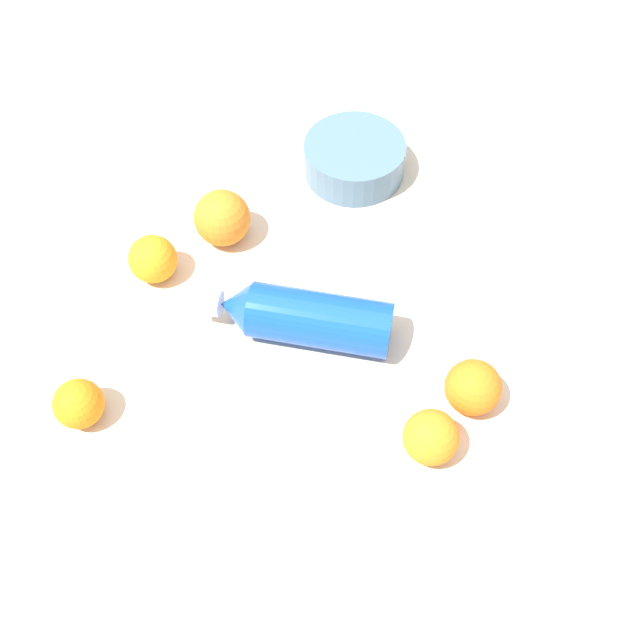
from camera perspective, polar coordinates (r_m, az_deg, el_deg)
ground_plane at (r=0.97m, az=1.62°, el=-0.76°), size 2.40×2.40×0.00m
water_bottle at (r=0.94m, az=-1.39°, el=0.22°), size 0.25×0.08×0.07m
orange_0 at (r=0.86m, az=8.59°, el=-8.98°), size 0.07×0.07×0.07m
orange_1 at (r=0.90m, az=11.77°, el=-5.14°), size 0.07×0.07×0.07m
orange_2 at (r=1.02m, az=-12.83°, el=4.62°), size 0.07×0.07×0.07m
orange_3 at (r=1.05m, az=-7.59°, el=7.84°), size 0.08×0.08×0.08m
orange_4 at (r=0.92m, az=-18.20°, el=-6.19°), size 0.06×0.06×0.06m
ceramic_bowl at (r=1.14m, az=2.68°, el=12.39°), size 0.15×0.15×0.05m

